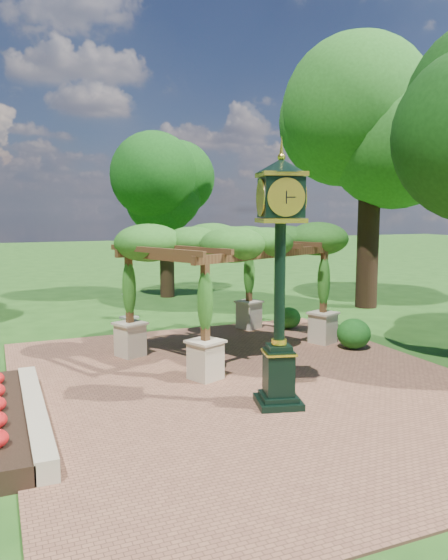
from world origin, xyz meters
name	(u,v)px	position (x,y,z in m)	size (l,w,h in m)	color
ground	(271,399)	(0.00, 0.00, 0.00)	(120.00, 120.00, 0.00)	#1E4714
brick_plaza	(250,384)	(0.00, 1.00, 0.02)	(10.00, 12.00, 0.04)	brown
border_wall	(35,414)	(-4.60, 0.50, 0.20)	(0.35, 5.00, 0.40)	#C6B793
pedestal_clock	(280,260)	(-0.07, -0.45, 2.94)	(1.18, 1.18, 4.92)	black
pergola	(231,248)	(0.84, 3.97, 2.86)	(6.44, 5.34, 3.49)	beige
sundial	(129,308)	(-0.76, 9.47, 0.41)	(0.68, 0.68, 0.93)	gray
shrub_mid	(354,334)	(4.03, 2.69, 0.46)	(0.94, 0.94, 0.84)	#185116
shrub_back	(289,318)	(3.66, 5.70, 0.39)	(0.77, 0.77, 0.69)	#22621C
tree_north	(166,180)	(1.99, 13.77, 5.19)	(3.43, 3.43, 7.60)	#312213
tree_east_far	(373,100)	(8.61, 8.13, 8.11)	(5.37, 5.37, 11.82)	black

